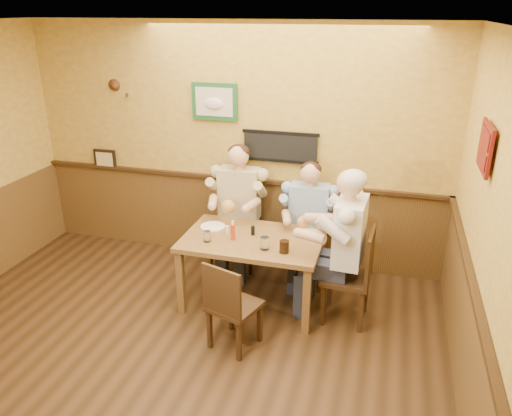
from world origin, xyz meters
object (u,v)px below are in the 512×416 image
(cola_tumbler, at_px, (284,247))
(pepper_shaker, at_px, (253,230))
(chair_back_right, at_px, (308,243))
(chair_back_left, at_px, (240,230))
(chair_near_side, at_px, (235,304))
(diner_white_elder, at_px, (348,256))
(dining_table, at_px, (253,246))
(diner_tan_shirt, at_px, (240,214))
(hot_sauce_bottle, at_px, (233,231))
(water_glass_left, at_px, (207,236))
(chair_right_end, at_px, (347,275))
(salt_shaker, at_px, (227,230))
(water_glass_mid, at_px, (265,243))
(diner_blue_polo, at_px, (308,228))

(cola_tumbler, bearing_deg, pepper_shaker, 142.87)
(chair_back_right, distance_m, cola_tumbler, 0.97)
(chair_back_left, xyz_separation_m, chair_back_right, (0.82, -0.06, -0.04))
(chair_near_side, relative_size, diner_white_elder, 0.63)
(dining_table, xyz_separation_m, chair_back_left, (-0.37, 0.73, -0.18))
(diner_tan_shirt, relative_size, hot_sauce_bottle, 7.43)
(water_glass_left, bearing_deg, diner_white_elder, 6.64)
(dining_table, relative_size, chair_right_end, 1.42)
(chair_near_side, relative_size, pepper_shaker, 9.16)
(chair_back_left, relative_size, pepper_shaker, 9.87)
(chair_back_right, bearing_deg, dining_table, -126.63)
(dining_table, height_order, pepper_shaker, pepper_shaker)
(salt_shaker, bearing_deg, water_glass_left, -118.76)
(salt_shaker, bearing_deg, chair_right_end, -3.49)
(chair_back_left, height_order, hot_sauce_bottle, chair_back_left)
(dining_table, distance_m, chair_near_side, 0.77)
(dining_table, xyz_separation_m, chair_right_end, (0.97, -0.04, -0.17))
(water_glass_mid, bearing_deg, pepper_shaker, 124.82)
(pepper_shaker, bearing_deg, chair_right_end, -6.49)
(chair_right_end, bearing_deg, chair_back_right, -140.94)
(chair_right_end, xyz_separation_m, pepper_shaker, (-0.98, 0.11, 0.31))
(hot_sauce_bottle, bearing_deg, diner_tan_shirt, 102.95)
(water_glass_left, height_order, hot_sauce_bottle, hot_sauce_bottle)
(chair_near_side, bearing_deg, chair_back_right, -88.17)
(chair_back_left, height_order, diner_tan_shirt, diner_tan_shirt)
(chair_back_left, height_order, water_glass_left, chair_back_left)
(diner_blue_polo, distance_m, hot_sauce_bottle, 1.01)
(diner_blue_polo, bearing_deg, dining_table, -126.63)
(hot_sauce_bottle, bearing_deg, pepper_shaker, 44.76)
(diner_tan_shirt, bearing_deg, chair_near_side, -76.74)
(chair_back_right, distance_m, chair_near_side, 1.46)
(chair_back_right, height_order, pepper_shaker, chair_back_right)
(chair_right_end, xyz_separation_m, chair_near_side, (-0.92, -0.70, -0.05))
(chair_right_end, distance_m, water_glass_mid, 0.87)
(water_glass_mid, xyz_separation_m, cola_tumbler, (0.20, -0.01, -0.00))
(water_glass_left, relative_size, pepper_shaker, 1.16)
(chair_right_end, bearing_deg, water_glass_mid, -74.24)
(diner_tan_shirt, distance_m, diner_white_elder, 1.54)
(diner_tan_shirt, height_order, diner_blue_polo, diner_tan_shirt)
(chair_near_side, bearing_deg, diner_tan_shirt, -56.15)
(diner_white_elder, distance_m, pepper_shaker, 0.99)
(dining_table, bearing_deg, diner_white_elder, -2.50)
(chair_near_side, height_order, diner_white_elder, diner_white_elder)
(water_glass_mid, bearing_deg, chair_back_right, 72.63)
(chair_right_end, relative_size, pepper_shaker, 10.23)
(chair_back_left, bearing_deg, cola_tumbler, -54.42)
(diner_tan_shirt, bearing_deg, diner_blue_polo, -6.71)
(chair_back_left, relative_size, cola_tumbler, 7.81)
(diner_white_elder, bearing_deg, chair_near_side, -49.64)
(chair_right_end, bearing_deg, chair_near_side, -49.64)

